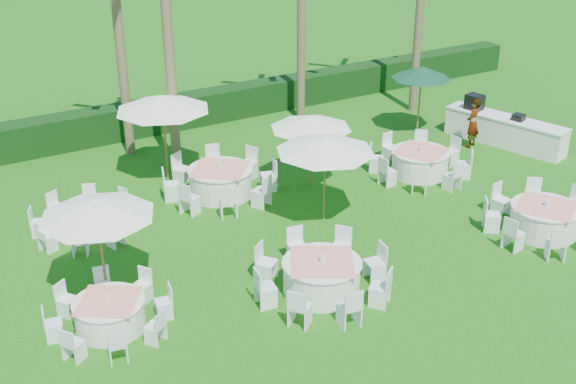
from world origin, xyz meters
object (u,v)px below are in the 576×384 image
banquet_table_b (322,276)px  banquet_table_c (544,219)px  staff_person (473,123)px  banquet_table_d (85,220)px  umbrella_c (162,103)px  banquet_table_f (420,162)px  umbrella_a (96,208)px  umbrella_green (422,73)px  banquet_table_e (220,181)px  umbrella_d (311,122)px  umbrella_b (325,144)px  buffet_table (504,130)px  banquet_table_a (110,314)px

banquet_table_b → banquet_table_c: banquet_table_b is taller
banquet_table_c → staff_person: bearing=64.6°
banquet_table_d → umbrella_c: 4.62m
banquet_table_f → banquet_table_b: bearing=-147.2°
umbrella_a → umbrella_green: umbrella_a is taller
banquet_table_b → umbrella_a: (-4.54, 2.49, 1.91)m
staff_person → banquet_table_d: bearing=-27.4°
banquet_table_e → umbrella_green: 8.96m
banquet_table_b → umbrella_c: 8.44m
banquet_table_f → umbrella_d: size_ratio=1.31×
banquet_table_d → umbrella_a: 3.92m
umbrella_b → umbrella_a: bearing=-174.6°
umbrella_b → buffet_table: bearing=10.7°
umbrella_green → buffet_table: umbrella_green is taller
umbrella_green → umbrella_a: bearing=-160.6°
banquet_table_c → banquet_table_b: bearing=174.8°
banquet_table_d → umbrella_d: 7.25m
banquet_table_b → staff_person: (9.70, 5.18, 0.45)m
banquet_table_a → umbrella_a: (0.33, 1.33, 1.98)m
banquet_table_c → umbrella_green: bearing=75.8°
umbrella_d → umbrella_green: (6.00, 2.02, 0.15)m
banquet_table_e → banquet_table_f: (6.30, -1.91, -0.03)m
umbrella_a → umbrella_green: size_ratio=1.06×
banquet_table_c → buffet_table: (3.92, 5.41, 0.12)m
umbrella_c → banquet_table_e: bearing=-64.9°
banquet_table_f → staff_person: staff_person is taller
banquet_table_d → banquet_table_b: bearing=-55.1°
banquet_table_f → umbrella_d: bearing=164.5°
banquet_table_d → umbrella_a: bearing=-97.9°
banquet_table_b → umbrella_green: size_ratio=1.32×
banquet_table_d → umbrella_green: umbrella_green is taller
umbrella_green → buffet_table: bearing=-51.8°
umbrella_b → banquet_table_c: bearing=-37.6°
banquet_table_e → banquet_table_d: bearing=-176.2°
banquet_table_e → staff_person: (9.47, -0.94, 0.43)m
umbrella_b → buffet_table: (8.78, 1.67, -1.80)m
banquet_table_c → banquet_table_d: 12.77m
banquet_table_f → umbrella_b: (-4.46, -1.10, 1.92)m
banquet_table_d → buffet_table: (14.93, -1.06, 0.17)m
banquet_table_e → buffet_table: bearing=-7.2°
banquet_table_c → umbrella_a: size_ratio=1.23×
banquet_table_c → umbrella_c: (-7.65, 8.77, 2.13)m
banquet_table_b → banquet_table_d: 7.12m
banquet_table_c → umbrella_c: 11.83m
umbrella_green → banquet_table_f: bearing=-128.4°
banquet_table_e → umbrella_b: bearing=-58.5°
umbrella_d → umbrella_green: size_ratio=0.99×
umbrella_b → umbrella_green: size_ratio=1.10×
banquet_table_b → umbrella_d: umbrella_d is taller
umbrella_a → umbrella_c: umbrella_c is taller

